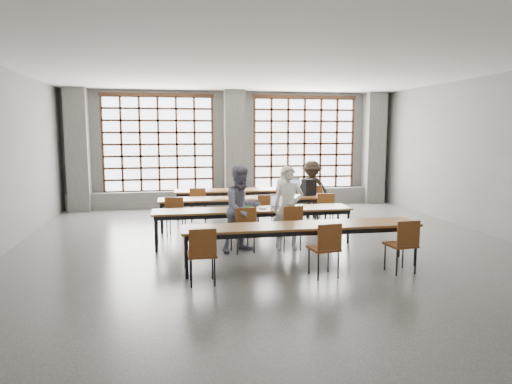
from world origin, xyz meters
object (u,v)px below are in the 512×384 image
(desk_row_c, at_px, (253,212))
(desk_row_d, at_px, (302,228))
(desk_row_b, at_px, (244,200))
(chair_back_mid, at_px, (283,199))
(phone, at_px, (263,209))
(laptop_back, at_px, (296,185))
(chair_back_left, at_px, (198,201))
(chair_mid_left, at_px, (175,212))
(chair_near_left, at_px, (202,250))
(green_box, at_px, (250,206))
(student_back, at_px, (312,189))
(chair_mid_centre, at_px, (266,209))
(chair_near_right, at_px, (404,241))
(mouse, at_px, (299,206))
(student_male, at_px, (288,208))
(chair_front_right, at_px, (290,223))
(red_pouch, at_px, (202,251))
(desk_row_a, at_px, (249,192))
(chair_near_mid, at_px, (326,244))
(chair_front_left, at_px, (244,225))
(laptop_front, at_px, (279,204))
(chair_mid_right, at_px, (325,207))
(backpack, at_px, (309,187))
(student_female, at_px, (242,209))
(plastic_bag, at_px, (281,183))
(chair_back_right, at_px, (313,198))

(desk_row_c, relative_size, desk_row_d, 1.00)
(desk_row_b, xyz_separation_m, desk_row_d, (0.45, -3.33, 0.00))
(chair_back_mid, height_order, phone, chair_back_mid)
(chair_back_mid, height_order, laptop_back, laptop_back)
(desk_row_d, bearing_deg, chair_back_left, 109.35)
(chair_mid_left, xyz_separation_m, chair_near_left, (0.37, -3.33, 0.00))
(chair_mid_left, bearing_deg, green_box, -31.29)
(desk_row_b, bearing_deg, student_back, 27.29)
(chair_near_left, bearing_deg, chair_back_mid, 63.50)
(chair_mid_centre, bearing_deg, student_back, 46.12)
(laptop_back, bearing_deg, chair_near_right, -87.48)
(desk_row_b, bearing_deg, chair_back_mid, 37.35)
(chair_near_left, xyz_separation_m, mouse, (2.13, 2.32, 0.21))
(chair_near_right, height_order, student_male, student_male)
(chair_front_right, height_order, student_back, student_back)
(chair_front_right, relative_size, red_pouch, 4.40)
(mouse, distance_m, red_pouch, 3.10)
(desk_row_a, relative_size, chair_near_mid, 4.55)
(chair_front_left, height_order, red_pouch, chair_front_left)
(chair_mid_centre, height_order, laptop_front, laptop_front)
(chair_mid_right, relative_size, chair_front_right, 1.00)
(desk_row_b, distance_m, chair_near_right, 4.42)
(chair_mid_left, bearing_deg, backpack, 11.90)
(student_male, xyz_separation_m, student_back, (1.45, 3.14, -0.06))
(student_back, relative_size, laptop_back, 3.50)
(chair_mid_right, distance_m, student_female, 2.64)
(chair_back_left, xyz_separation_m, red_pouch, (-0.22, -4.77, -0.04))
(desk_row_a, distance_m, phone, 3.25)
(student_male, bearing_deg, student_female, -172.11)
(desk_row_b, relative_size, chair_near_left, 4.55)
(chair_mid_right, xyz_separation_m, chair_near_right, (0.17, -3.33, 0.00))
(chair_front_right, bearing_deg, plastic_bag, 79.06)
(desk_row_a, distance_m, chair_back_left, 1.55)
(mouse, distance_m, backpack, 1.84)
(student_male, height_order, green_box, student_male)
(chair_mid_right, xyz_separation_m, mouse, (-0.91, -1.01, 0.21))
(student_male, bearing_deg, student_back, 73.03)
(student_female, bearing_deg, chair_back_right, 27.61)
(chair_front_left, height_order, student_back, student_back)
(plastic_bag, bearing_deg, chair_near_left, -114.57)
(chair_back_left, relative_size, student_back, 0.58)
(mouse, bearing_deg, student_female, -158.99)
(desk_row_d, distance_m, student_male, 1.23)
(desk_row_b, xyz_separation_m, chair_back_left, (-1.03, 0.89, -0.13))
(chair_back_mid, xyz_separation_m, plastic_bag, (0.11, 0.68, 0.34))
(chair_front_left, distance_m, backpack, 3.04)
(chair_back_right, distance_m, chair_front_left, 3.91)
(chair_back_right, height_order, chair_near_right, same)
(chair_near_mid, distance_m, plastic_bag, 5.57)
(desk_row_a, height_order, laptop_front, laptop_front)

